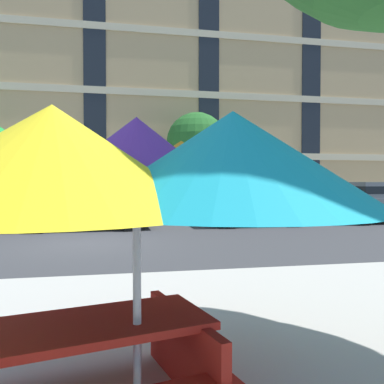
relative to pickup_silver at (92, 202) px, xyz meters
The scene contains 9 objects.
ground_plane 3.84m from the pickup_silver, 90.95° to the right, with size 120.00×120.00×0.00m, color #38383A.
sidewalk_far 3.25m from the pickup_silver, 91.14° to the left, with size 56.00×3.60×0.12m, color #9E998E.
apartment_building 12.50m from the pickup_silver, 90.31° to the left, with size 41.22×12.08×12.80m.
pickup_silver is the anchor object (origin of this frame).
sedan_gray 6.49m from the pickup_silver, ahead, with size 4.40×1.98×1.78m.
sedan_gray_midblock 12.23m from the pickup_silver, ahead, with size 4.40×1.98×1.78m.
street_tree_middle 6.26m from the pickup_silver, 35.44° to the left, with size 2.89×2.90×5.10m.
patio_umbrella 12.76m from the pickup_silver, 86.11° to the right, with size 3.49×3.24×2.25m.
picnic_table 12.62m from the pickup_silver, 87.74° to the right, with size 2.10×1.90×0.77m.
Camera 1 is at (0.74, -11.90, 1.79)m, focal length 37.71 mm.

